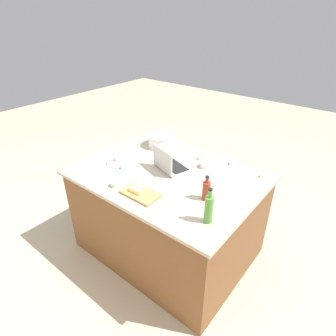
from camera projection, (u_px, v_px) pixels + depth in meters
ground_plane at (168, 247)px, 2.98m from camera, size 12.00×12.00×0.00m
island_counter at (168, 213)px, 2.76m from camera, size 1.62×1.21×0.90m
laptop at (170, 165)px, 2.57m from camera, size 0.36×0.31×0.22m
mixing_bowl_large at (161, 140)px, 3.02m from camera, size 0.29×0.29×0.13m
bottle_soy at (206, 190)px, 2.15m from camera, size 0.06×0.06×0.20m
bottle_olive at (209, 209)px, 1.90m from camera, size 0.06×0.06×0.27m
cutting_board at (140, 194)px, 2.24m from camera, size 0.31×0.18×0.02m
butter_stick_left at (138, 187)px, 2.26m from camera, size 0.11×0.04×0.04m
butter_stick_right at (135, 191)px, 2.22m from camera, size 0.11×0.04×0.04m
ramekin_small at (205, 165)px, 2.62m from camera, size 0.10×0.10×0.05m
ramekin_medium at (115, 184)px, 2.34m from camera, size 0.08×0.08×0.04m
candy_0 at (107, 164)px, 2.67m from camera, size 0.01×0.01×0.01m
candy_1 at (198, 159)px, 2.76m from camera, size 0.02×0.02×0.02m
candy_2 at (259, 176)px, 2.47m from camera, size 0.02×0.02×0.02m
candy_4 at (115, 160)px, 2.74m from camera, size 0.02×0.02×0.02m
candy_5 at (120, 168)px, 2.60m from camera, size 0.02×0.02×0.02m
candy_6 at (229, 163)px, 2.67m from camera, size 0.02×0.02×0.02m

